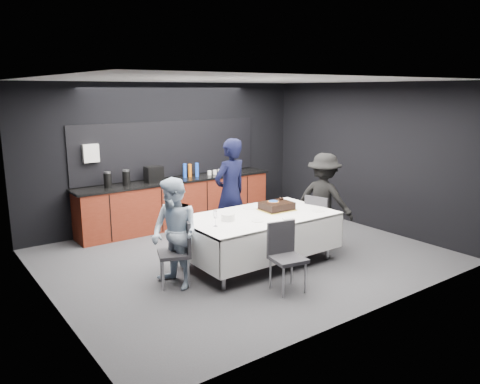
% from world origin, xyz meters
% --- Properties ---
extents(ground, '(6.00, 6.00, 0.00)m').
position_xyz_m(ground, '(0.00, 0.00, 0.00)').
color(ground, '#3B3C40').
rests_on(ground, ground).
extents(room_shell, '(6.04, 5.04, 2.82)m').
position_xyz_m(room_shell, '(0.00, 0.00, 1.86)').
color(room_shell, white).
rests_on(room_shell, ground).
extents(kitchenette, '(4.10, 0.64, 2.05)m').
position_xyz_m(kitchenette, '(-0.02, 2.22, 0.54)').
color(kitchenette, '#5B1B0E').
rests_on(kitchenette, ground).
extents(party_table, '(2.32, 1.32, 0.78)m').
position_xyz_m(party_table, '(0.00, -0.40, 0.64)').
color(party_table, '#99999E').
rests_on(party_table, ground).
extents(cake_assembly, '(0.53, 0.44, 0.16)m').
position_xyz_m(cake_assembly, '(0.41, -0.33, 0.84)').
color(cake_assembly, yellow).
rests_on(cake_assembly, party_table).
extents(plate_stack, '(0.20, 0.20, 0.10)m').
position_xyz_m(plate_stack, '(-0.57, -0.37, 0.83)').
color(plate_stack, white).
rests_on(plate_stack, party_table).
extents(loose_plate_near, '(0.18, 0.18, 0.01)m').
position_xyz_m(loose_plate_near, '(-0.23, -0.66, 0.78)').
color(loose_plate_near, white).
rests_on(loose_plate_near, party_table).
extents(loose_plate_right_a, '(0.20, 0.20, 0.01)m').
position_xyz_m(loose_plate_right_a, '(0.74, -0.24, 0.78)').
color(loose_plate_right_a, white).
rests_on(loose_plate_right_a, party_table).
extents(loose_plate_right_b, '(0.21, 0.21, 0.01)m').
position_xyz_m(loose_plate_right_b, '(0.90, -0.76, 0.78)').
color(loose_plate_right_b, white).
rests_on(loose_plate_right_b, party_table).
extents(loose_plate_far, '(0.20, 0.20, 0.01)m').
position_xyz_m(loose_plate_far, '(0.12, 0.02, 0.78)').
color(loose_plate_far, white).
rests_on(loose_plate_far, party_table).
extents(fork_pile, '(0.19, 0.14, 0.03)m').
position_xyz_m(fork_pile, '(0.19, -0.86, 0.79)').
color(fork_pile, white).
rests_on(fork_pile, party_table).
extents(champagne_flute, '(0.06, 0.06, 0.22)m').
position_xyz_m(champagne_flute, '(-0.88, -0.52, 0.94)').
color(champagne_flute, white).
rests_on(champagne_flute, party_table).
extents(chair_left, '(0.54, 0.54, 0.92)m').
position_xyz_m(chair_left, '(-1.39, -0.39, 0.53)').
color(chair_left, '#2B2A2F').
rests_on(chair_left, ground).
extents(chair_right, '(0.52, 0.52, 0.92)m').
position_xyz_m(chair_right, '(1.25, -0.45, 0.53)').
color(chair_right, '#2B2A2F').
rests_on(chair_right, ground).
extents(chair_near, '(0.49, 0.49, 0.92)m').
position_xyz_m(chair_near, '(-0.32, -1.36, 0.53)').
color(chair_near, '#2B2A2F').
rests_on(chair_near, ground).
extents(person_center, '(0.74, 0.55, 1.86)m').
position_xyz_m(person_center, '(0.16, 0.60, 0.93)').
color(person_center, black).
rests_on(person_center, ground).
extents(person_left, '(0.68, 0.82, 1.52)m').
position_xyz_m(person_left, '(-1.47, -0.43, 0.76)').
color(person_left, '#AABFD6').
rests_on(person_left, ground).
extents(person_right, '(0.91, 1.18, 1.61)m').
position_xyz_m(person_right, '(1.45, -0.35, 0.81)').
color(person_right, black).
rests_on(person_right, ground).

